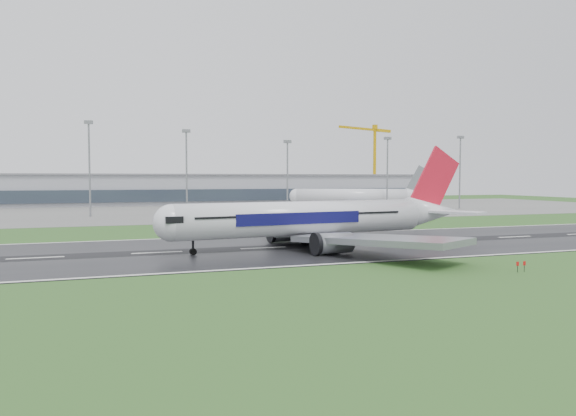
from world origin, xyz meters
name	(u,v)px	position (x,y,z in m)	size (l,w,h in m)	color
ground	(357,244)	(0.00, 0.00, 0.00)	(520.00, 520.00, 0.00)	#28531E
runway	(357,244)	(0.00, 0.00, 0.05)	(400.00, 45.00, 0.10)	black
apron	(228,210)	(0.00, 125.00, 0.04)	(400.00, 130.00, 0.08)	slate
terminal	(204,190)	(0.00, 185.00, 7.50)	(240.00, 36.00, 15.00)	#90919A
main_airliner	(324,197)	(-8.26, -2.28, 9.84)	(65.96, 62.82, 19.47)	white
parked_airliner	(357,188)	(53.83, 109.83, 9.21)	(62.30, 58.00, 18.26)	silver
tower_crane	(375,163)	(110.13, 200.00, 23.38)	(47.59, 2.60, 46.77)	#CD9806
floodmast_1	(90,171)	(-54.57, 100.00, 16.21)	(0.64, 0.64, 32.43)	gray
floodmast_2	(187,174)	(-20.88, 100.00, 15.18)	(0.64, 0.64, 30.36)	gray
floodmast_3	(287,178)	(18.56, 100.00, 13.66)	(0.64, 0.64, 27.32)	gray
floodmast_4	(387,175)	(62.99, 100.00, 14.84)	(0.64, 0.64, 29.68)	gray
floodmast_5	(460,174)	(99.33, 100.00, 15.52)	(0.64, 0.64, 31.05)	gray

